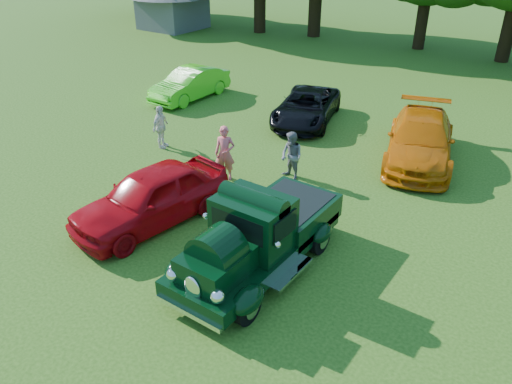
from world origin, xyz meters
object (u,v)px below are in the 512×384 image
Objects in this scene: back_car_black at (306,107)px; spectator_white at (161,127)px; red_convertible at (151,197)px; back_car_orange at (420,140)px; back_car_lime at (190,84)px; hero_pickup at (259,236)px; spectator_pink at (225,153)px; spectator_grey at (292,156)px.

spectator_white reaches higher than back_car_black.
back_car_orange is (4.59, 8.19, -0.01)m from red_convertible.
back_car_lime is 5.67m from spectator_white.
hero_pickup reaches higher than red_convertible.
back_car_orange is (11.00, -0.46, 0.07)m from back_car_lime.
red_convertible is at bearing -116.48° from spectator_pink.
hero_pickup is 3.21× the size of spectator_white.
back_car_lime is (-9.98, 8.62, -0.17)m from hero_pickup.
spectator_grey is (-2.85, -3.76, 0.03)m from back_car_orange.
red_convertible is at bearing -152.32° from spectator_white.
spectator_white is at bearing -168.17° from back_car_orange.
spectator_pink is (6.41, -5.44, 0.20)m from back_car_lime.
spectator_pink is 3.51m from spectator_white.
spectator_pink reaches higher than back_car_black.
hero_pickup is 13.19m from back_car_lime.
spectator_grey is (1.74, 4.43, 0.01)m from red_convertible.
back_car_black is at bearing -43.47° from spectator_white.
spectator_pink reaches higher than spectator_white.
back_car_lime is (-6.40, 8.66, -0.09)m from red_convertible.
spectator_pink is (0.49, -5.96, 0.25)m from back_car_black.
back_car_orange is at bearing 21.01° from spectator_pink.
spectator_pink is 2.12m from spectator_grey.
back_car_orange is at bearing -2.37° from back_car_lime.
spectator_pink is 1.12× the size of spectator_grey.
spectator_white reaches higher than red_convertible.
spectator_white is (-5.19, -0.61, -0.00)m from spectator_grey.
back_car_black is at bearing 113.95° from hero_pickup.
back_car_black is 0.88× the size of back_car_orange.
back_car_black is (5.92, 0.51, -0.05)m from back_car_lime.
red_convertible is 0.87× the size of back_car_orange.
back_car_black is 5.98m from spectator_pink.
back_car_orange is 9.16m from spectator_white.
back_car_black is 6.12m from spectator_white.
spectator_grey reaches higher than spectator_white.
back_car_lime is at bearing 169.18° from spectator_grey.
spectator_grey is 5.23m from spectator_white.
hero_pickup is 8.22m from back_car_orange.
back_car_orange is at bearing -27.50° from back_car_black.
spectator_white is at bearing -58.59° from back_car_lime.
spectator_white is (-2.97, -5.36, 0.15)m from back_car_black.
spectator_pink is at bearing -128.37° from spectator_grey.
spectator_grey is at bearing 8.67° from spectator_pink.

